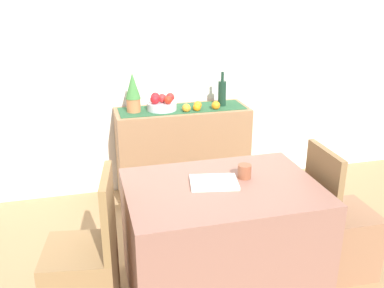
% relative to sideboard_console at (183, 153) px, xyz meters
% --- Properties ---
extents(ground_plane, '(6.40, 6.40, 0.02)m').
position_rel_sideboard_console_xyz_m(ground_plane, '(-0.09, -0.92, -0.42)').
color(ground_plane, '#9C7D54').
rests_on(ground_plane, ground).
extents(room_wall_rear, '(6.40, 0.06, 2.70)m').
position_rel_sideboard_console_xyz_m(room_wall_rear, '(-0.09, 0.26, 0.94)').
color(room_wall_rear, silver).
rests_on(room_wall_rear, ground).
extents(sideboard_console, '(1.17, 0.42, 0.82)m').
position_rel_sideboard_console_xyz_m(sideboard_console, '(0.00, 0.00, 0.00)').
color(sideboard_console, '#8F6948').
rests_on(sideboard_console, ground).
extents(table_runner, '(1.10, 0.32, 0.01)m').
position_rel_sideboard_console_xyz_m(table_runner, '(0.00, 0.00, 0.41)').
color(table_runner, '#255332').
rests_on(table_runner, sideboard_console).
extents(fruit_bowl, '(0.26, 0.26, 0.07)m').
position_rel_sideboard_console_xyz_m(fruit_bowl, '(-0.18, 0.00, 0.45)').
color(fruit_bowl, silver).
rests_on(fruit_bowl, table_runner).
extents(apple_front, '(0.08, 0.08, 0.08)m').
position_rel_sideboard_console_xyz_m(apple_front, '(-0.25, -0.04, 0.52)').
color(apple_front, red).
rests_on(apple_front, fruit_bowl).
extents(apple_upper, '(0.07, 0.07, 0.07)m').
position_rel_sideboard_console_xyz_m(apple_upper, '(-0.10, 0.01, 0.52)').
color(apple_upper, red).
rests_on(apple_upper, fruit_bowl).
extents(apple_left, '(0.07, 0.07, 0.07)m').
position_rel_sideboard_console_xyz_m(apple_left, '(-0.14, -0.07, 0.52)').
color(apple_left, '#B52817').
rests_on(apple_left, fruit_bowl).
extents(apple_right, '(0.08, 0.08, 0.08)m').
position_rel_sideboard_console_xyz_m(apple_right, '(-0.23, 0.05, 0.52)').
color(apple_right, red).
rests_on(apple_right, fruit_bowl).
extents(apple_rear, '(0.08, 0.08, 0.08)m').
position_rel_sideboard_console_xyz_m(apple_rear, '(-0.18, -0.01, 0.52)').
color(apple_rear, red).
rests_on(apple_rear, fruit_bowl).
extents(wine_bottle, '(0.07, 0.07, 0.31)m').
position_rel_sideboard_console_xyz_m(wine_bottle, '(0.36, 0.00, 0.53)').
color(wine_bottle, '#163324').
rests_on(wine_bottle, sideboard_console).
extents(potted_plant, '(0.13, 0.13, 0.34)m').
position_rel_sideboard_console_xyz_m(potted_plant, '(-0.42, 0.00, 0.59)').
color(potted_plant, '#B56E42').
rests_on(potted_plant, sideboard_console).
extents(orange_loose_near_bowl, '(0.07, 0.07, 0.07)m').
position_rel_sideboard_console_xyz_m(orange_loose_near_bowl, '(0.01, -0.11, 0.45)').
color(orange_loose_near_bowl, orange).
rests_on(orange_loose_near_bowl, sideboard_console).
extents(orange_loose_mid, '(0.08, 0.08, 0.08)m').
position_rel_sideboard_console_xyz_m(orange_loose_mid, '(0.28, -0.10, 0.45)').
color(orange_loose_mid, orange).
rests_on(orange_loose_mid, sideboard_console).
extents(orange_loose_far, '(0.07, 0.07, 0.07)m').
position_rel_sideboard_console_xyz_m(orange_loose_far, '(0.10, -0.10, 0.45)').
color(orange_loose_far, orange).
rests_on(orange_loose_far, sideboard_console).
extents(orange_loose_end, '(0.07, 0.07, 0.07)m').
position_rel_sideboard_console_xyz_m(orange_loose_end, '(0.13, -0.04, 0.45)').
color(orange_loose_end, orange).
rests_on(orange_loose_end, sideboard_console).
extents(dining_table, '(1.14, 0.81, 0.74)m').
position_rel_sideboard_console_xyz_m(dining_table, '(-0.08, -1.38, -0.04)').
color(dining_table, '#8B5F51').
rests_on(dining_table, ground).
extents(open_book, '(0.31, 0.26, 0.02)m').
position_rel_sideboard_console_xyz_m(open_book, '(-0.12, -1.34, 0.34)').
color(open_book, white).
rests_on(open_book, dining_table).
extents(coffee_cup, '(0.08, 0.08, 0.09)m').
position_rel_sideboard_console_xyz_m(coffee_cup, '(0.08, -1.30, 0.37)').
color(coffee_cup, brown).
rests_on(coffee_cup, dining_table).
extents(chair_near_window, '(0.46, 0.46, 0.90)m').
position_rel_sideboard_console_xyz_m(chair_near_window, '(-0.91, -1.38, -0.15)').
color(chair_near_window, olive).
rests_on(chair_near_window, ground).
extents(chair_by_corner, '(0.41, 0.41, 0.90)m').
position_rel_sideboard_console_xyz_m(chair_by_corner, '(0.75, -1.37, -0.15)').
color(chair_by_corner, '#8F6548').
rests_on(chair_by_corner, ground).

